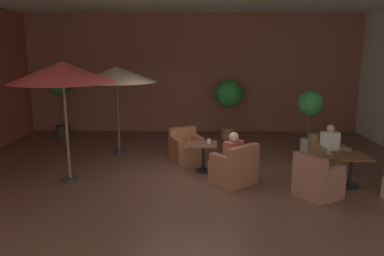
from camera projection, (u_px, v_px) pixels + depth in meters
The scene contains 16 objects.
ground_plane at pixel (192, 179), 8.16m from camera, with size 11.34×9.68×0.02m, color brown.
wall_back_brick at pixel (194, 74), 12.43m from camera, with size 11.34×0.08×3.97m, color brown.
cafe_table_front_left at pixel (203, 150), 8.53m from camera, with size 0.64×0.64×0.67m.
armchair_front_left_north at pixel (234, 169), 7.80m from camera, with size 1.09×1.08×0.87m.
armchair_front_left_east at pixel (186, 148), 9.48m from camera, with size 0.97×0.97×0.81m.
cafe_table_front_right at pixel (351, 164), 7.58m from camera, with size 0.68×0.68×0.67m.
armchair_front_right_east at pixel (328, 158), 8.61m from camera, with size 0.79×0.80×0.85m.
armchair_front_right_south at pixel (317, 181), 7.09m from camera, with size 0.98×0.98×0.86m.
patio_umbrella_tall_red at pixel (116, 75), 9.71m from camera, with size 2.16×2.16×2.36m.
patio_umbrella_center_beige at pixel (63, 73), 7.52m from camera, with size 2.14×2.14×2.56m.
potted_tree_left_corner at pixel (59, 91), 11.84m from camera, with size 0.73×0.73×2.05m.
potted_tree_mid_left at pixel (310, 110), 10.04m from camera, with size 0.70×0.70×1.71m.
potted_tree_mid_right at pixel (228, 98), 11.42m from camera, with size 0.87×0.87×1.89m.
patron_blue_shirt at pixel (330, 141), 8.48m from camera, with size 0.41×0.25×0.69m.
patron_by_window at pixel (234, 149), 7.74m from camera, with size 0.45×0.43×0.65m.
iced_drink_cup at pixel (209, 141), 8.47m from camera, with size 0.08×0.08×0.11m, color silver.
Camera 1 is at (0.11, -7.74, 2.81)m, focal length 34.45 mm.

